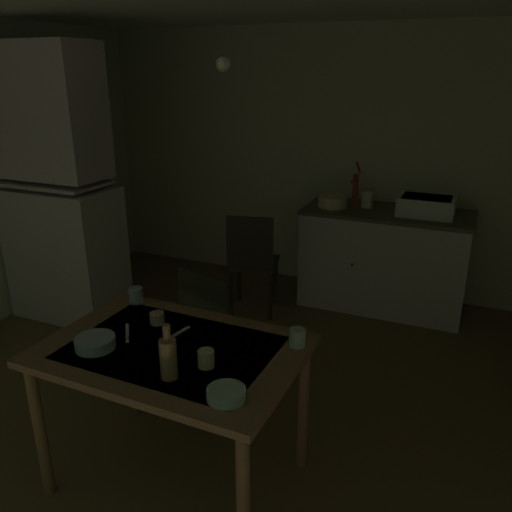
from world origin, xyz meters
The scene contains 21 objects.
ground_plane centered at (0.00, 0.00, 0.00)m, with size 5.19×5.19×0.00m, color brown.
wall_back centered at (0.00, 1.96, 1.18)m, with size 4.29×0.10×2.36m, color beige.
hutch_cabinet centered at (-1.63, 0.39, 1.02)m, with size 0.88×0.52×2.19m.
counter_cabinet centered at (0.77, 1.59, 0.43)m, with size 1.39×0.64×0.87m.
sink_basin centered at (1.07, 1.59, 0.94)m, with size 0.44×0.34×0.15m.
hand_pump centered at (0.47, 1.64, 1.03)m, with size 0.05×0.27×0.39m.
mixing_bowl_counter centered at (0.30, 1.54, 0.91)m, with size 0.25×0.25×0.09m, color beige.
stoneware_crock centered at (0.58, 1.65, 0.93)m, with size 0.10×0.10×0.13m, color beige.
dining_table centered at (0.22, -0.92, 0.67)m, with size 1.22×0.85×0.77m.
chair_far_side centered at (0.13, -0.28, 0.49)m, with size 0.49×0.49×0.92m.
chair_by_counter centered at (-0.21, 0.99, 0.48)m, with size 0.48×0.48×0.89m.
serving_bowl_wide centered at (0.64, -1.18, 0.79)m, with size 0.16×0.16×0.04m, color #ADD1C1.
soup_bowl_small centered at (-0.10, -1.06, 0.79)m, with size 0.19×0.19×0.05m, color #9EB2C6.
mug_tall centered at (0.76, -0.67, 0.81)m, with size 0.08×0.08×0.08m, color #ADD1C1.
mug_dark centered at (0.45, -1.00, 0.81)m, with size 0.07×0.07×0.08m, color beige.
teacup_mint centered at (-0.22, -0.57, 0.81)m, with size 0.08×0.08×0.09m, color #9EB2C6.
teacup_cream centered at (0.03, -0.74, 0.80)m, with size 0.07×0.07×0.06m, color tan.
glass_bottle centered at (0.35, -1.14, 0.86)m, with size 0.07×0.07×0.25m.
table_knife centered at (-0.05, -0.89, 0.77)m, with size 0.19×0.02×0.01m, color silver.
teaspoon_near_bowl centered at (0.18, -0.78, 0.77)m, with size 0.14×0.02×0.01m, color beige.
pendant_bulb centered at (0.08, -0.05, 2.01)m, with size 0.08×0.08×0.08m, color #F9EFCC.
Camera 1 is at (1.43, -2.71, 1.99)m, focal length 36.31 mm.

